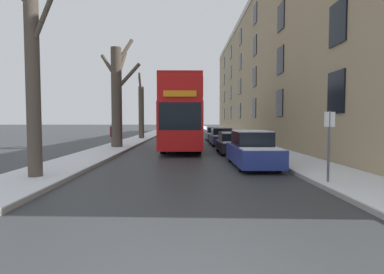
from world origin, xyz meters
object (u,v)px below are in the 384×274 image
(parked_car_2, at_px, (221,137))
(parked_car_1, at_px, (233,143))
(bare_tree_left_1, at_px, (117,94))
(pedestrian_left_sidewalk, at_px, (113,135))
(bare_tree_left_0, at_px, (33,61))
(bare_tree_left_2, at_px, (141,110))
(parked_car_3, at_px, (215,134))
(parked_car_0, at_px, (252,150))
(street_sign_post, at_px, (329,143))
(double_decker_bus, at_px, (182,112))

(parked_car_2, bearing_deg, parked_car_1, -90.00)
(bare_tree_left_1, bearing_deg, pedestrian_left_sidewalk, 144.84)
(bare_tree_left_1, bearing_deg, bare_tree_left_0, -90.37)
(bare_tree_left_2, height_order, pedestrian_left_sidewalk, bare_tree_left_2)
(parked_car_2, bearing_deg, bare_tree_left_1, -156.46)
(bare_tree_left_0, xyz_separation_m, parked_car_2, (7.76, 14.65, -3.21))
(bare_tree_left_2, relative_size, parked_car_3, 1.60)
(parked_car_0, distance_m, street_sign_post, 4.40)
(bare_tree_left_0, relative_size, bare_tree_left_1, 0.94)
(parked_car_2, bearing_deg, bare_tree_left_0, -117.92)
(bare_tree_left_1, height_order, street_sign_post, bare_tree_left_1)
(parked_car_3, relative_size, street_sign_post, 1.90)
(bare_tree_left_0, distance_m, street_sign_post, 9.54)
(bare_tree_left_0, height_order, parked_car_1, bare_tree_left_0)
(parked_car_0, bearing_deg, bare_tree_left_1, 133.10)
(bare_tree_left_2, bearing_deg, parked_car_3, -14.14)
(bare_tree_left_0, xyz_separation_m, parked_car_3, (7.76, 19.95, -3.23))
(double_decker_bus, bearing_deg, parked_car_1, -41.83)
(parked_car_3, bearing_deg, street_sign_post, -86.29)
(parked_car_1, bearing_deg, double_decker_bus, 138.17)
(parked_car_2, distance_m, street_sign_post, 15.78)
(parked_car_1, bearing_deg, parked_car_3, 90.00)
(bare_tree_left_1, height_order, double_decker_bus, bare_tree_left_1)
(bare_tree_left_0, relative_size, street_sign_post, 3.27)
(bare_tree_left_1, relative_size, parked_car_0, 1.77)
(parked_car_2, xyz_separation_m, pedestrian_left_sidewalk, (-8.12, -3.05, 0.33))
(bare_tree_left_2, bearing_deg, parked_car_0, -67.86)
(parked_car_0, xyz_separation_m, pedestrian_left_sidewalk, (-8.12, 8.52, 0.29))
(parked_car_0, height_order, pedestrian_left_sidewalk, pedestrian_left_sidewalk)
(bare_tree_left_0, bearing_deg, parked_car_0, 21.65)
(street_sign_post, bearing_deg, parked_car_3, 93.71)
(bare_tree_left_0, distance_m, parked_car_3, 21.65)
(bare_tree_left_0, bearing_deg, parked_car_3, 68.74)
(parked_car_0, height_order, parked_car_3, parked_car_0)
(parked_car_0, xyz_separation_m, parked_car_3, (0.00, 16.87, -0.07))
(bare_tree_left_2, height_order, parked_car_1, bare_tree_left_2)
(bare_tree_left_0, bearing_deg, bare_tree_left_2, 89.70)
(bare_tree_left_1, height_order, parked_car_3, bare_tree_left_1)
(pedestrian_left_sidewalk, bearing_deg, parked_car_0, 50.14)
(pedestrian_left_sidewalk, bearing_deg, parked_car_2, 117.10)
(bare_tree_left_0, xyz_separation_m, bare_tree_left_1, (0.07, 11.30, 0.00))
(bare_tree_left_1, xyz_separation_m, double_decker_bus, (4.49, -0.06, -1.26))
(bare_tree_left_2, bearing_deg, street_sign_post, -68.55)
(bare_tree_left_0, distance_m, double_decker_bus, 12.20)
(parked_car_0, bearing_deg, street_sign_post, -71.77)
(bare_tree_left_1, xyz_separation_m, parked_car_2, (7.69, 3.35, -3.21))
(double_decker_bus, distance_m, parked_car_2, 5.06)
(parked_car_3, bearing_deg, parked_car_1, -90.00)
(bare_tree_left_0, relative_size, parked_car_1, 1.87)
(bare_tree_left_2, bearing_deg, parked_car_2, -43.39)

